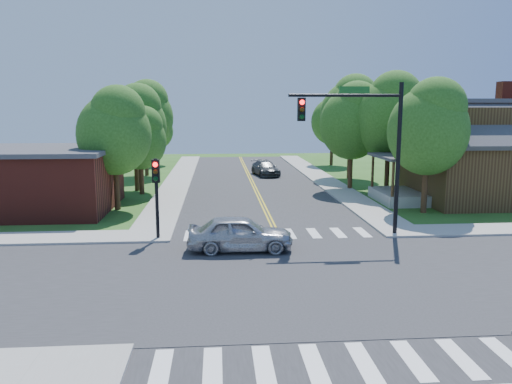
{
  "coord_description": "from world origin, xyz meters",
  "views": [
    {
      "loc": [
        -2.83,
        -17.02,
        6.02
      ],
      "look_at": [
        -1.06,
        5.65,
        2.2
      ],
      "focal_mm": 35.0,
      "sensor_mm": 36.0,
      "label": 1
    }
  ],
  "objects": [
    {
      "name": "ground",
      "position": [
        0.0,
        0.0,
        0.0
      ],
      "size": [
        100.0,
        100.0,
        0.0
      ],
      "primitive_type": "plane",
      "color": "#2D591B",
      "rests_on": "ground"
    },
    {
      "name": "road_ns",
      "position": [
        0.0,
        0.0,
        0.02
      ],
      "size": [
        10.0,
        90.0,
        0.04
      ],
      "primitive_type": "cube",
      "color": "#2D2D30",
      "rests_on": "ground"
    },
    {
      "name": "road_ew",
      "position": [
        0.0,
        0.0,
        0.03
      ],
      "size": [
        90.0,
        10.0,
        0.04
      ],
      "primitive_type": "cube",
      "color": "#2D2D30",
      "rests_on": "ground"
    },
    {
      "name": "intersection_patch",
      "position": [
        0.0,
        0.0,
        0.0
      ],
      "size": [
        10.2,
        10.2,
        0.06
      ],
      "primitive_type": "cube",
      "color": "#2D2D30",
      "rests_on": "ground"
    },
    {
      "name": "sidewalk_ne",
      "position": [
        15.82,
        15.82,
        0.07
      ],
      "size": [
        40.0,
        40.0,
        0.14
      ],
      "color": "#9E9B93",
      "rests_on": "ground"
    },
    {
      "name": "sidewalk_nw",
      "position": [
        -15.82,
        15.82,
        0.07
      ],
      "size": [
        40.0,
        40.0,
        0.14
      ],
      "color": "#9E9B93",
      "rests_on": "ground"
    },
    {
      "name": "crosswalk_north",
      "position": [
        0.0,
        6.2,
        0.05
      ],
      "size": [
        8.85,
        2.0,
        0.01
      ],
      "color": "white",
      "rests_on": "ground"
    },
    {
      "name": "crosswalk_south",
      "position": [
        0.0,
        -6.2,
        0.05
      ],
      "size": [
        8.85,
        2.0,
        0.01
      ],
      "color": "white",
      "rests_on": "ground"
    },
    {
      "name": "centerline",
      "position": [
        0.0,
        0.0,
        0.05
      ],
      "size": [
        0.3,
        90.0,
        0.01
      ],
      "color": "yellow",
      "rests_on": "ground"
    },
    {
      "name": "signal_mast_ne",
      "position": [
        3.91,
        5.59,
        4.85
      ],
      "size": [
        5.3,
        0.42,
        7.2
      ],
      "color": "black",
      "rests_on": "ground"
    },
    {
      "name": "signal_pole_nw",
      "position": [
        -5.6,
        5.58,
        2.66
      ],
      "size": [
        0.34,
        0.42,
        3.8
      ],
      "color": "black",
      "rests_on": "ground"
    },
    {
      "name": "house_ne",
      "position": [
        15.11,
        14.23,
        3.33
      ],
      "size": [
        13.05,
        8.8,
        7.11
      ],
      "color": "#362212",
      "rests_on": "ground"
    },
    {
      "name": "building_nw",
      "position": [
        -14.2,
        13.2,
        1.88
      ],
      "size": [
        10.4,
        8.4,
        3.73
      ],
      "color": "maroon",
      "rests_on": "ground"
    },
    {
      "name": "tree_e_a",
      "position": [
        9.25,
        10.64,
        5.1
      ],
      "size": [
        4.58,
        4.35,
        7.79
      ],
      "color": "#382314",
      "rests_on": "ground"
    },
    {
      "name": "tree_e_b",
      "position": [
        9.42,
        17.67,
        5.67
      ],
      "size": [
        5.09,
        4.84,
        8.65
      ],
      "color": "#382314",
      "rests_on": "ground"
    },
    {
      "name": "tree_e_c",
      "position": [
        8.73,
        25.46,
        5.86
      ],
      "size": [
        5.26,
        5.0,
        8.94
      ],
      "color": "#382314",
      "rests_on": "ground"
    },
    {
      "name": "tree_e_d",
      "position": [
        9.47,
        35.44,
        4.99
      ],
      "size": [
        4.48,
        4.26,
        7.62
      ],
      "color": "#382314",
      "rests_on": "ground"
    },
    {
      "name": "tree_w_a",
      "position": [
        -8.78,
        12.99,
        4.84
      ],
      "size": [
        4.35,
        4.13,
        7.39
      ],
      "color": "#382314",
      "rests_on": "ground"
    },
    {
      "name": "tree_w_b",
      "position": [
        -8.7,
        20.0,
        5.13
      ],
      "size": [
        4.61,
        4.38,
        7.83
      ],
      "color": "#382314",
      "rests_on": "ground"
    },
    {
      "name": "tree_w_c",
      "position": [
        -9.13,
        28.38,
        5.61
      ],
      "size": [
        5.04,
        4.79,
        8.57
      ],
      "color": "#382314",
      "rests_on": "ground"
    },
    {
      "name": "tree_w_d",
      "position": [
        -9.17,
        37.24,
        3.91
      ],
      "size": [
        3.51,
        3.34,
        5.97
      ],
      "color": "#382314",
      "rests_on": "ground"
    },
    {
      "name": "tree_house",
      "position": [
        7.13,
        19.13,
        5.25
      ],
      "size": [
        4.71,
        4.48,
        8.01
      ],
      "color": "#382314",
      "rests_on": "ground"
    },
    {
      "name": "tree_bldg",
      "position": [
        -8.12,
        18.41,
        4.07
      ],
      "size": [
        3.66,
        3.48,
        6.22
      ],
      "color": "#382314",
      "rests_on": "ground"
    },
    {
      "name": "car_silver",
      "position": [
        -1.9,
        3.5,
        0.76
      ],
      "size": [
        2.02,
        4.55,
        1.52
      ],
      "primitive_type": "imported",
      "rotation": [
        0.0,
        0.0,
        1.55
      ],
      "color": "#B0B2B7",
      "rests_on": "ground"
    },
    {
      "name": "car_dgrey",
      "position": [
        1.49,
        27.39,
        0.64
      ],
      "size": [
        3.45,
        5.1,
        1.28
      ],
      "primitive_type": "imported",
      "rotation": [
        0.0,
        0.0,
        0.19
      ],
      "color": "#34373A",
      "rests_on": "ground"
    }
  ]
}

